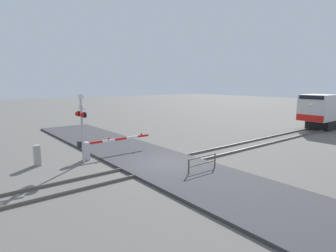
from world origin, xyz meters
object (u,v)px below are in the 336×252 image
at_px(guard_railing, 202,162).
at_px(utility_cabinet, 37,155).
at_px(crossing_signal, 81,120).
at_px(crossing_gate, 95,147).

bearing_deg(guard_railing, utility_cabinet, -136.54).
height_order(crossing_signal, guard_railing, crossing_signal).
relative_size(utility_cabinet, guard_railing, 0.59).
distance_m(crossing_signal, utility_cabinet, 3.33).
bearing_deg(utility_cabinet, guard_railing, 43.46).
xyz_separation_m(crossing_signal, guard_railing, (5.89, 4.39, -2.05)).
relative_size(crossing_signal, crossing_gate, 0.80).
bearing_deg(crossing_gate, utility_cabinet, -100.99).
bearing_deg(crossing_signal, crossing_gate, 117.78).
bearing_deg(utility_cabinet, crossing_gate, 79.01).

